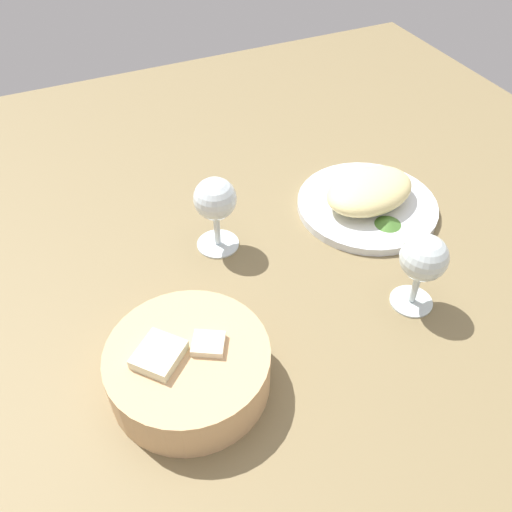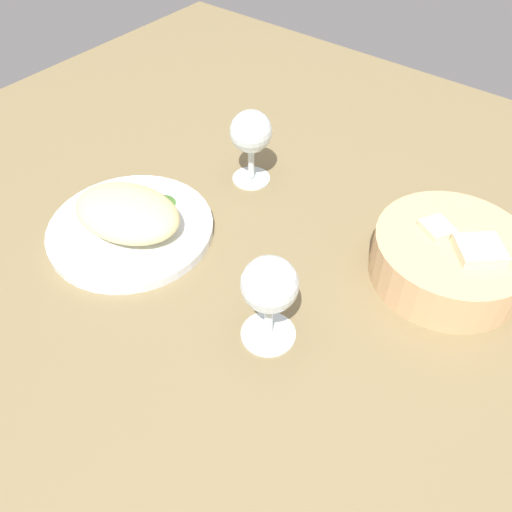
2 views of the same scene
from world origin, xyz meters
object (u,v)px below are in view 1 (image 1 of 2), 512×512
bread_basket (188,368)px  wine_glass_near (215,203)px  plate (367,205)px  wine_glass_far (423,262)px

bread_basket → wine_glass_near: size_ratio=1.59×
plate → bread_basket: size_ratio=1.19×
wine_glass_near → wine_glass_far: wine_glass_near is taller
plate → wine_glass_far: bearing=74.4°
bread_basket → wine_glass_far: wine_glass_far is taller
bread_basket → wine_glass_far: (-33.40, 0.41, 4.87)cm
bread_basket → wine_glass_far: 33.76cm
bread_basket → wine_glass_near: (-12.63, -22.39, 5.08)cm
bread_basket → wine_glass_far: bearing=179.3°
plate → bread_basket: bread_basket is taller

